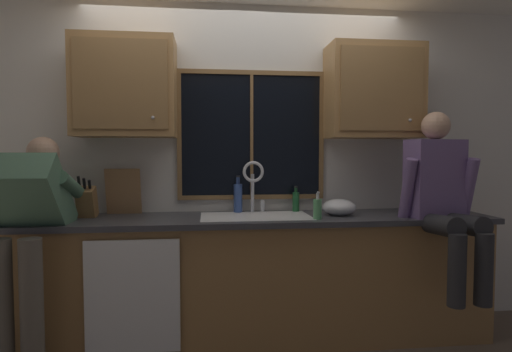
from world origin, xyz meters
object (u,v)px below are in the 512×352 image
at_px(knife_block, 87,203).
at_px(cutting_board, 123,192).
at_px(person_standing, 27,224).
at_px(mixing_bowl, 339,207).
at_px(bottle_tall_clear, 238,197).
at_px(bottle_green_glass, 296,201).
at_px(soap_dispenser, 318,209).
at_px(person_sitting_on_counter, 442,193).

xyz_separation_m(knife_block, cutting_board, (0.23, 0.14, 0.06)).
relative_size(person_standing, knife_block, 4.65).
relative_size(mixing_bowl, bottle_tall_clear, 0.87).
distance_m(mixing_bowl, bottle_green_glass, 0.36).
height_order(knife_block, bottle_tall_clear, knife_block).
bearing_deg(person_standing, knife_block, 53.58).
bearing_deg(soap_dispenser, knife_block, 170.92).
relative_size(cutting_board, soap_dispenser, 1.79).
relative_size(person_sitting_on_counter, knife_block, 3.92).
height_order(soap_dispenser, bottle_green_glass, bottle_green_glass).
height_order(cutting_board, bottle_tall_clear, cutting_board).
bearing_deg(person_standing, bottle_green_glass, 15.25).
bearing_deg(person_standing, person_sitting_on_counter, 0.28).
bearing_deg(person_sitting_on_counter, cutting_board, 167.97).
xyz_separation_m(person_standing, soap_dispenser, (1.89, 0.10, 0.06)).
bearing_deg(bottle_green_glass, soap_dispenser, -80.16).
bearing_deg(knife_block, cutting_board, 32.08).
distance_m(knife_block, soap_dispenser, 1.65).
bearing_deg(cutting_board, person_standing, -134.50).
xyz_separation_m(person_sitting_on_counter, soap_dispenser, (-0.87, 0.08, -0.11)).
bearing_deg(knife_block, person_standing, -126.42).
xyz_separation_m(person_standing, mixing_bowl, (2.10, 0.28, 0.04)).
relative_size(cutting_board, mixing_bowl, 1.41).
distance_m(person_standing, bottle_green_glass, 1.88).
distance_m(cutting_board, mixing_bowl, 1.63).
bearing_deg(soap_dispenser, person_sitting_on_counter, -5.38).
height_order(person_standing, person_sitting_on_counter, person_sitting_on_counter).
bearing_deg(soap_dispenser, person_standing, -177.10).
relative_size(person_sitting_on_counter, mixing_bowl, 5.04).
bearing_deg(bottle_tall_clear, soap_dispenser, -37.29).
bearing_deg(knife_block, bottle_green_glass, 5.15).
height_order(person_sitting_on_counter, soap_dispenser, person_sitting_on_counter).
xyz_separation_m(person_standing, cutting_board, (0.49, 0.50, 0.15)).
distance_m(person_sitting_on_counter, bottle_green_glass, 1.06).
bearing_deg(cutting_board, bottle_green_glass, -0.08).
bearing_deg(mixing_bowl, bottle_tall_clear, 163.58).
distance_m(mixing_bowl, bottle_tall_clear, 0.78).
bearing_deg(bottle_tall_clear, cutting_board, -179.91).
bearing_deg(bottle_green_glass, knife_block, -174.85).
xyz_separation_m(bottle_green_glass, bottle_tall_clear, (-0.46, 0.00, 0.04)).
height_order(person_sitting_on_counter, mixing_bowl, person_sitting_on_counter).
bearing_deg(person_sitting_on_counter, person_standing, -179.72).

